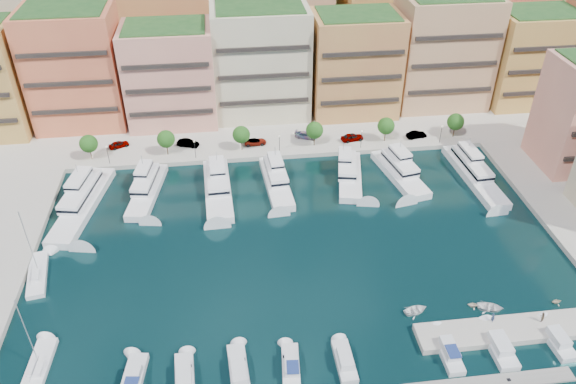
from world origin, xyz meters
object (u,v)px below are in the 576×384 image
car_2 (255,142)px  tree_0 (89,144)px  tree_5 (456,122)px  cruiser_8 (498,346)px  tender_1 (473,305)px  tree_3 (315,130)px  lamppost_0 (107,152)px  lamppost_4 (441,131)px  yacht_5 (399,170)px  cruiser_9 (556,340)px  yacht_4 (349,174)px  cruiser_3 (239,372)px  yacht_1 (147,188)px  person_0 (493,317)px  yacht_6 (473,171)px  tree_4 (386,126)px  car_3 (306,135)px  tree_1 (166,139)px  yacht_2 (218,186)px  tree_2 (241,135)px  tender_0 (416,310)px  car_0 (119,144)px  tender_2 (490,307)px  yacht_0 (83,200)px  tender_3 (557,301)px  lamppost_2 (279,141)px  cruiser_2 (185,378)px  cruiser_7 (448,351)px  cruiser_4 (291,367)px  cruiser_5 (345,362)px  person_1 (542,317)px  sailboat_1 (38,275)px  car_5 (416,135)px  yacht_3 (276,179)px  lamppost_1 (195,147)px  lamppost_3 (362,136)px  sailboat_0 (39,368)px

car_2 → tree_0: bearing=91.6°
tree_5 → cruiser_8: (-15.08, -58.09, -4.20)m
tree_5 → tender_1: bearing=-107.2°
tree_3 → cruiser_8: tree_3 is taller
tree_5 → lamppost_0: tree_5 is taller
lamppost_4 → yacht_5: bearing=-139.8°
tree_0 → cruiser_9: size_ratio=0.75×
yacht_4 → cruiser_3: bearing=-118.7°
yacht_1 → person_0: size_ratio=11.25×
tree_0 → yacht_6: (78.60, -14.99, -3.53)m
tree_3 → cruiser_9: (25.54, -58.08, -4.20)m
tree_4 → car_3: bearing=168.9°
tree_1 → tender_1: size_ratio=3.29×
yacht_2 → yacht_6: same height
lamppost_0 → tree_2: bearing=4.7°
tree_2 → cruiser_8: size_ratio=0.68×
tender_0 → car_0: size_ratio=0.86×
tender_2 → car_0: size_ratio=0.90×
yacht_4 → person_0: (12.34, -41.51, 0.74)m
yacht_0 → tender_0: yacht_0 is taller
tree_3 → tender_3: size_ratio=3.57×
lamppost_2 → yacht_4: bearing=-37.4°
cruiser_2 → tree_1: bearing=95.0°
yacht_4 → person_0: yacht_4 is taller
cruiser_7 → person_0: size_ratio=4.82×
yacht_1 → tender_3: bearing=-30.3°
yacht_0 → cruiser_2: size_ratio=3.14×
cruiser_4 → cruiser_5: bearing=0.2°
tender_3 → lamppost_0: bearing=55.4°
yacht_2 → lamppost_0: bearing=152.7°
tree_5 → lamppost_2: tree_5 is taller
tender_2 → person_1: (5.81, -4.02, 1.44)m
car_3 → cruiser_8: bearing=-141.5°
yacht_0 → sailboat_1: size_ratio=1.87×
tree_2 → yacht_2: bearing=-112.0°
car_0 → car_5: 66.43m
yacht_3 → lamppost_4: bearing=15.6°
lamppost_0 → lamppost_1: same height
cruiser_8 → yacht_1: bearing=139.1°
tender_3 → tree_5: bearing=-3.9°
tree_1 → tree_3: same height
yacht_4 → person_1: 46.61m
lamppost_2 → cruiser_8: size_ratio=0.51×
yacht_6 → cruiser_2: yacht_6 is taller
yacht_0 → tender_2: (66.17, -35.19, -0.80)m
lamppost_3 → yacht_6: bearing=-31.6°
sailboat_0 → lamppost_0: bearing=87.0°
yacht_4 → sailboat_0: bearing=-141.5°
cruiser_8 → sailboat_0: sailboat_0 is taller
cruiser_7 → cruiser_8: (7.42, 0.02, -0.02)m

